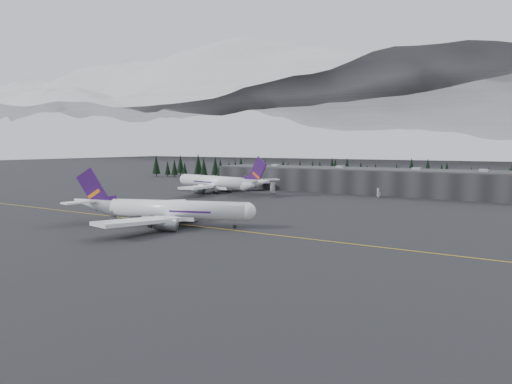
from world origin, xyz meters
The scene contains 9 objects.
ground centered at (0.00, 0.00, 0.00)m, with size 1400.00×1400.00×0.00m, color black.
taxiline centered at (0.00, -2.00, 0.01)m, with size 400.00×0.40×0.02m, color gold.
terminal centered at (0.00, 125.00, 6.30)m, with size 160.00×30.00×12.60m.
treeline centered at (0.00, 162.00, 7.50)m, with size 360.00×20.00×15.00m, color black.
mountain_ridge centered at (0.00, 1000.00, 0.00)m, with size 4400.00×900.00×420.00m, color white, non-canonical shape.
jet_main centered at (-17.67, -6.59, 4.99)m, with size 58.37×52.44×17.68m.
jet_parked centered at (-59.04, 82.02, 5.48)m, with size 65.40×59.79×19.44m.
gse_vehicle_a centered at (-34.19, 93.06, 0.80)m, with size 2.67×5.79×1.61m, color silver.
gse_vehicle_b centered at (17.28, 104.43, 0.76)m, with size 1.79×4.45×1.52m, color white.
Camera 1 is at (79.06, -110.50, 24.51)m, focal length 32.00 mm.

